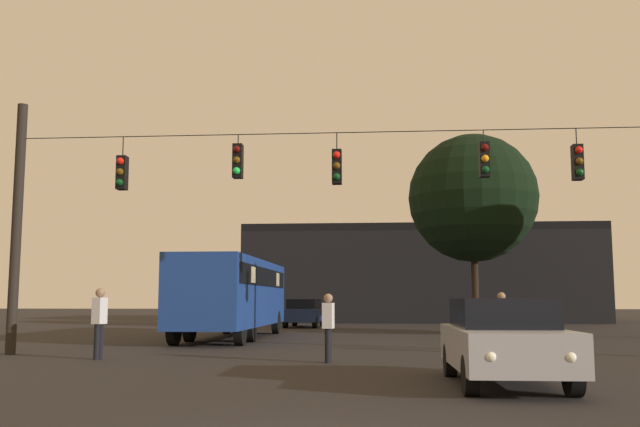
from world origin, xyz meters
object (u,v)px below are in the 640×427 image
at_px(city_bus, 233,290).
at_px(car_near_right, 503,339).
at_px(pedestrian_crossing_left, 328,324).
at_px(pedestrian_crossing_right, 502,319).
at_px(tree_behind_building, 473,198).
at_px(pedestrian_crossing_center, 99,319).
at_px(car_far_left, 304,312).

relative_size(city_bus, car_near_right, 2.53).
bearing_deg(pedestrian_crossing_left, pedestrian_crossing_right, 34.91).
xyz_separation_m(city_bus, tree_behind_building, (10.32, 7.64, 4.59)).
bearing_deg(pedestrian_crossing_right, pedestrian_crossing_center, -165.36).
distance_m(car_near_right, pedestrian_crossing_center, 10.39).
relative_size(city_bus, pedestrian_crossing_center, 6.16).
height_order(city_bus, pedestrian_crossing_left, city_bus).
distance_m(car_near_right, car_far_left, 26.83).
height_order(city_bus, car_far_left, city_bus).
xyz_separation_m(pedestrian_crossing_left, pedestrian_crossing_right, (4.66, 3.25, 0.04)).
xyz_separation_m(car_near_right, pedestrian_crossing_left, (-3.39, 4.22, 0.13)).
bearing_deg(pedestrian_crossing_left, tree_behind_building, 71.73).
distance_m(pedestrian_crossing_right, tree_behind_building, 15.70).
distance_m(car_far_left, pedestrian_crossing_left, 22.06).
height_order(pedestrian_crossing_left, tree_behind_building, tree_behind_building).
height_order(car_far_left, pedestrian_crossing_center, pedestrian_crossing_center).
xyz_separation_m(car_near_right, pedestrian_crossing_right, (1.26, 7.47, 0.17)).
xyz_separation_m(pedestrian_crossing_center, tree_behind_building, (11.77, 17.40, 5.44)).
relative_size(pedestrian_crossing_left, pedestrian_crossing_center, 0.92).
bearing_deg(pedestrian_crossing_right, tree_behind_building, 85.10).
relative_size(pedestrian_crossing_left, tree_behind_building, 0.17).
distance_m(pedestrian_crossing_center, pedestrian_crossing_right, 10.86).
relative_size(car_near_right, pedestrian_crossing_left, 2.66).
distance_m(city_bus, pedestrian_crossing_center, 9.90).
bearing_deg(car_near_right, tree_behind_building, 83.51).
xyz_separation_m(pedestrian_crossing_center, pedestrian_crossing_right, (10.51, 2.74, -0.06)).
bearing_deg(tree_behind_building, car_near_right, -96.49).
bearing_deg(car_far_left, city_bus, -97.81).
distance_m(car_far_left, tree_behind_building, 11.14).
bearing_deg(pedestrian_crossing_right, car_near_right, -99.59).
bearing_deg(pedestrian_crossing_left, car_near_right, -51.16).
bearing_deg(city_bus, car_near_right, -61.68).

